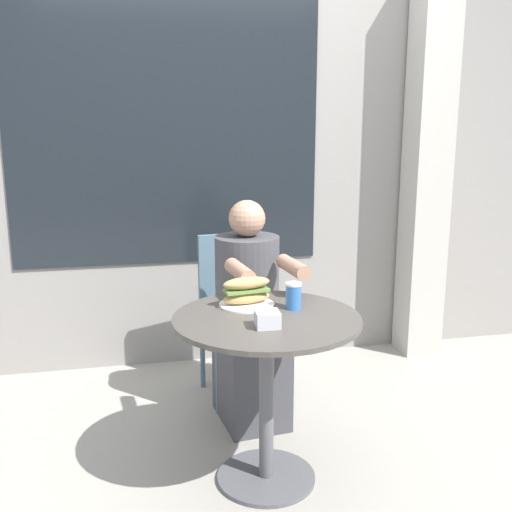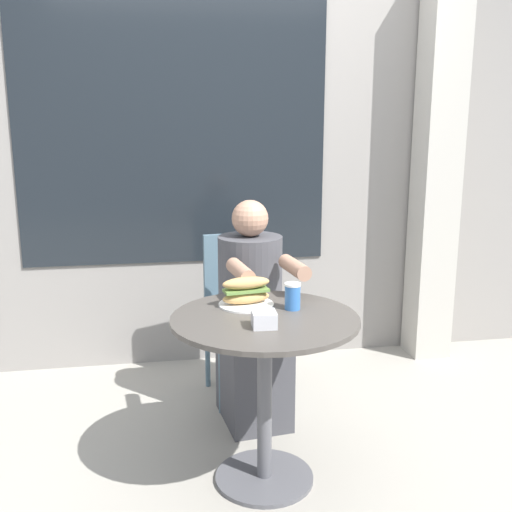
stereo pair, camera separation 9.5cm
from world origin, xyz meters
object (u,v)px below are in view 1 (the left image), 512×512
Objects in this scene: sandwich_on_plate at (247,293)px; diner_chair at (234,299)px; cafe_table at (267,361)px; seated_diner at (250,327)px; drink_cup at (293,296)px.

diner_chair is at bearing 84.12° from sandwich_on_plate.
diner_chair is (0.03, 0.89, -0.01)m from cafe_table.
seated_diner reaches higher than drink_cup.
sandwich_on_plate is (-0.09, -0.39, 0.29)m from seated_diner.
drink_cup is at bearing 30.24° from cafe_table.
drink_cup is (0.18, -0.08, 0.00)m from sandwich_on_plate.
seated_diner reaches higher than sandwich_on_plate.
seated_diner is 0.56m from drink_cup.
cafe_table is 0.89m from diner_chair.
diner_chair is 0.86m from drink_cup.
cafe_table is 0.86× the size of diner_chair.
seated_diner is 0.49m from sandwich_on_plate.
cafe_table is 3.23× the size of sandwich_on_plate.
drink_cup reaches higher than cafe_table.
cafe_table is at bearing -149.76° from drink_cup.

